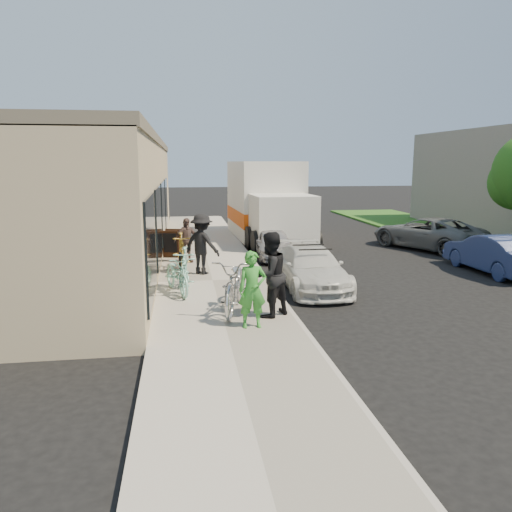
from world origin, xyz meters
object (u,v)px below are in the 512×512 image
woman_rider (252,290)px  cruiser_bike_b (177,274)px  bike_rack (182,269)px  bystander_a (202,244)px  far_car_gray (428,233)px  sedan_silver (273,243)px  sandwich_board (171,243)px  tandem_bike (236,284)px  moving_truck (267,206)px  man_standing (270,275)px  far_car_blue (494,253)px  cruiser_bike_a (185,270)px  sedan_white (311,268)px  cruiser_bike_c (182,252)px  bystander_b (186,240)px

woman_rider → cruiser_bike_b: woman_rider is taller
bike_rack → bystander_a: (0.60, 1.96, 0.30)m
far_car_gray → bystander_a: size_ratio=2.57×
cruiser_bike_b → far_car_gray: bearing=15.3°
sedan_silver → far_car_gray: far_car_gray is taller
sandwich_board → sedan_silver: sandwich_board is taller
far_car_gray → tandem_bike: 11.52m
sedan_silver → moving_truck: moving_truck is taller
sedan_silver → man_standing: bearing=-100.1°
moving_truck → far_car_blue: bearing=-54.6°
bike_rack → cruiser_bike_a: size_ratio=0.53×
moving_truck → woman_rider: (-2.37, -12.00, -0.61)m
far_car_blue → man_standing: 8.66m
sedan_white → far_car_gray: bearing=41.8°
cruiser_bike_c → bystander_b: bystander_b is taller
cruiser_bike_b → bystander_a: (0.72, 2.14, 0.41)m
woman_rider → man_standing: bearing=54.2°
cruiser_bike_b → cruiser_bike_c: size_ratio=0.99×
sandwich_board → sedan_silver: size_ratio=0.30×
bike_rack → far_car_blue: far_car_blue is taller
cruiser_bike_a → cruiser_bike_b: size_ratio=0.99×
cruiser_bike_b → bystander_a: 2.29m
sandwich_board → cruiser_bike_b: (0.22, -4.90, -0.01)m
woman_rider → sedan_silver: bearing=75.8°
bike_rack → bystander_a: bearing=72.9°
sandwich_board → sedan_white: size_ratio=0.25×
tandem_bike → cruiser_bike_b: bearing=140.8°
sedan_white → man_standing: (-1.64, -2.77, 0.50)m
bystander_b → man_standing: bearing=-98.4°
far_car_blue → cruiser_bike_a: cruiser_bike_a is taller
moving_truck → cruiser_bike_b: moving_truck is taller
tandem_bike → bystander_b: size_ratio=1.58×
sedan_silver → moving_truck: bearing=83.9°
moving_truck → bystander_a: 7.64m
bike_rack → bystander_a: bystander_a is taller
tandem_bike → man_standing: size_ratio=1.28×
sedan_silver → far_car_gray: bearing=9.8°
sedan_white → sedan_silver: size_ratio=1.23×
far_car_blue → far_car_gray: bearing=-92.6°
man_standing → woman_rider: bearing=19.3°
bike_rack → sedan_white: (3.48, 0.34, -0.17)m
man_standing → cruiser_bike_a: (-1.77, 2.43, -0.37)m
moving_truck → cruiser_bike_b: (-3.86, -9.09, -0.90)m
sedan_white → woman_rider: size_ratio=2.52×
woman_rider → bystander_b: size_ratio=1.05×
sandwich_board → tandem_bike: bearing=-62.4°
woman_rider → man_standing: man_standing is taller
far_car_gray → bike_rack: bearing=6.7°
far_car_gray → cruiser_bike_b: 11.50m
far_car_blue → tandem_bike: 9.07m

